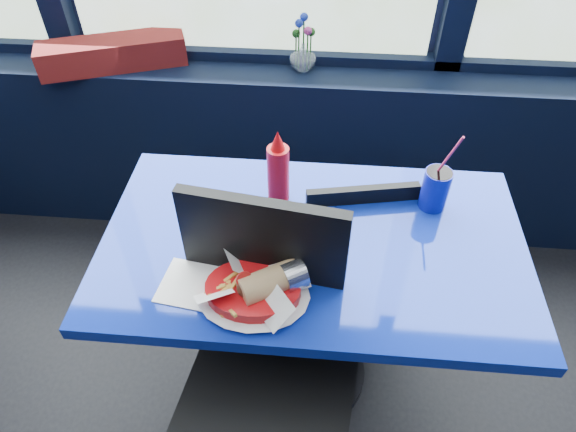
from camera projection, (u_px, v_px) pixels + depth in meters
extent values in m
cube|color=black|center=(255.00, 148.00, 2.34)|extent=(5.00, 0.26, 0.80)
cube|color=black|center=(253.00, 56.00, 2.10)|extent=(4.80, 0.08, 0.06)
cylinder|color=black|center=(307.00, 370.00, 1.97)|extent=(0.44, 0.44, 0.03)
cylinder|color=black|center=(309.00, 322.00, 1.74)|extent=(0.12, 0.12, 0.68)
cube|color=#0D2599|center=(313.00, 245.00, 1.47)|extent=(1.20, 0.70, 0.04)
cube|color=black|center=(269.00, 393.00, 1.41)|extent=(0.51, 0.51, 0.04)
cube|color=black|center=(264.00, 269.00, 1.37)|extent=(0.43, 0.09, 0.50)
cylinder|color=black|center=(230.00, 363.00, 1.75)|extent=(0.03, 0.03, 0.46)
cylinder|color=black|center=(343.00, 388.00, 1.69)|extent=(0.03, 0.03, 0.46)
cube|color=black|center=(361.00, 241.00, 1.94)|extent=(0.43, 0.43, 0.03)
cube|color=black|center=(357.00, 234.00, 1.67)|extent=(0.34, 0.09, 0.40)
cylinder|color=black|center=(384.00, 244.00, 2.21)|extent=(0.02, 0.02, 0.37)
cylinder|color=black|center=(403.00, 303.00, 1.99)|extent=(0.02, 0.02, 0.37)
cylinder|color=black|center=(312.00, 250.00, 2.18)|extent=(0.02, 0.02, 0.37)
cylinder|color=black|center=(324.00, 310.00, 1.96)|extent=(0.02, 0.02, 0.37)
cube|color=maroon|center=(113.00, 53.00, 2.02)|extent=(0.58, 0.33, 0.11)
imported|color=silver|center=(303.00, 57.00, 2.01)|extent=(0.11, 0.12, 0.10)
cylinder|color=#1E5919|center=(299.00, 49.00, 1.99)|extent=(0.01, 0.01, 0.17)
sphere|color=#203EC0|center=(299.00, 23.00, 1.92)|extent=(0.03, 0.03, 0.03)
cylinder|color=#1E5919|center=(307.00, 53.00, 1.99)|extent=(0.01, 0.01, 0.15)
sphere|color=#E54396|center=(308.00, 31.00, 1.92)|extent=(0.03, 0.03, 0.03)
cylinder|color=#1E5919|center=(303.00, 45.00, 1.99)|extent=(0.01, 0.01, 0.19)
sphere|color=#203EC0|center=(304.00, 17.00, 1.92)|extent=(0.03, 0.03, 0.03)
cylinder|color=#1E5919|center=(296.00, 53.00, 2.01)|extent=(0.01, 0.01, 0.13)
sphere|color=#1E5919|center=(296.00, 34.00, 1.96)|extent=(0.03, 0.03, 0.03)
cylinder|color=#1E5919|center=(310.00, 53.00, 2.00)|extent=(0.01, 0.01, 0.14)
sphere|color=#1E5919|center=(311.00, 32.00, 1.94)|extent=(0.03, 0.03, 0.03)
cylinder|color=red|center=(253.00, 292.00, 1.30)|extent=(0.27, 0.27, 0.05)
cylinder|color=white|center=(253.00, 294.00, 1.30)|extent=(0.26, 0.26, 0.00)
cylinder|color=silver|center=(293.00, 276.00, 1.29)|extent=(0.09, 0.10, 0.08)
sphere|color=#58321E|center=(248.00, 288.00, 1.26)|extent=(0.06, 0.06, 0.06)
cylinder|color=red|center=(244.00, 280.00, 1.25)|extent=(0.06, 0.06, 0.01)
cylinder|color=red|center=(278.00, 174.00, 1.52)|extent=(0.07, 0.07, 0.18)
cone|color=red|center=(278.00, 140.00, 1.43)|extent=(0.04, 0.04, 0.06)
cylinder|color=#0D1495|center=(435.00, 189.00, 1.51)|extent=(0.08, 0.08, 0.13)
cylinder|color=black|center=(439.00, 173.00, 1.47)|extent=(0.07, 0.07, 0.01)
cylinder|color=#E32F5B|center=(447.00, 158.00, 1.42)|extent=(0.05, 0.05, 0.18)
cube|color=white|center=(190.00, 284.00, 1.34)|extent=(0.17, 0.17, 0.00)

